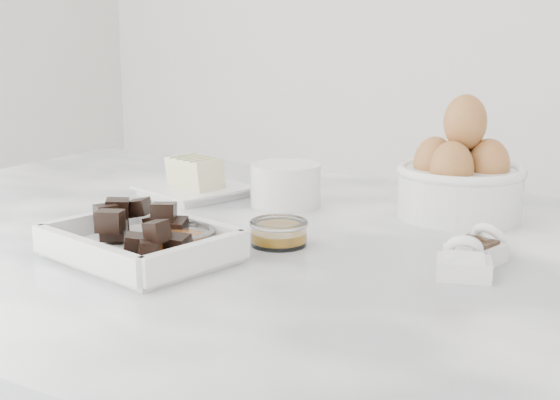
# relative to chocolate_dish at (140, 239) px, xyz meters

# --- Properties ---
(marble_slab) EXTENTS (1.20, 0.80, 0.04)m
(marble_slab) POSITION_rel_chocolate_dish_xyz_m (0.05, 0.13, -0.04)
(marble_slab) COLOR white
(marble_slab) RESTS_ON cabinet
(chocolate_dish) EXTENTS (0.22, 0.18, 0.05)m
(chocolate_dish) POSITION_rel_chocolate_dish_xyz_m (0.00, 0.00, 0.00)
(chocolate_dish) COLOR white
(chocolate_dish) RESTS_ON marble_slab
(butter_plate) EXTENTS (0.17, 0.17, 0.06)m
(butter_plate) POSITION_rel_chocolate_dish_xyz_m (-0.14, 0.27, -0.00)
(butter_plate) COLOR white
(butter_plate) RESTS_ON marble_slab
(sugar_ramekin) EXTENTS (0.10, 0.10, 0.06)m
(sugar_ramekin) POSITION_rel_chocolate_dish_xyz_m (0.01, 0.29, 0.01)
(sugar_ramekin) COLOR white
(sugar_ramekin) RESTS_ON marble_slab
(egg_bowl) EXTENTS (0.16, 0.16, 0.16)m
(egg_bowl) POSITION_rel_chocolate_dish_xyz_m (0.23, 0.35, 0.03)
(egg_bowl) COLOR white
(egg_bowl) RESTS_ON marble_slab
(honey_bowl) EXTENTS (0.07, 0.07, 0.03)m
(honey_bowl) POSITION_rel_chocolate_dish_xyz_m (0.10, 0.12, -0.01)
(honey_bowl) COLOR white
(honey_bowl) RESTS_ON marble_slab
(zest_bowl) EXTENTS (0.08, 0.08, 0.03)m
(zest_bowl) POSITION_rel_chocolate_dish_xyz_m (0.04, 0.02, -0.00)
(zest_bowl) COLOR white
(zest_bowl) RESTS_ON marble_slab
(vanilla_spoon) EXTENTS (0.06, 0.07, 0.04)m
(vanilla_spoon) POSITION_rel_chocolate_dish_xyz_m (0.31, 0.18, -0.01)
(vanilla_spoon) COLOR white
(vanilla_spoon) RESTS_ON marble_slab
(salt_spoon) EXTENTS (0.06, 0.07, 0.04)m
(salt_spoon) POSITION_rel_chocolate_dish_xyz_m (0.31, 0.12, -0.01)
(salt_spoon) COLOR white
(salt_spoon) RESTS_ON marble_slab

